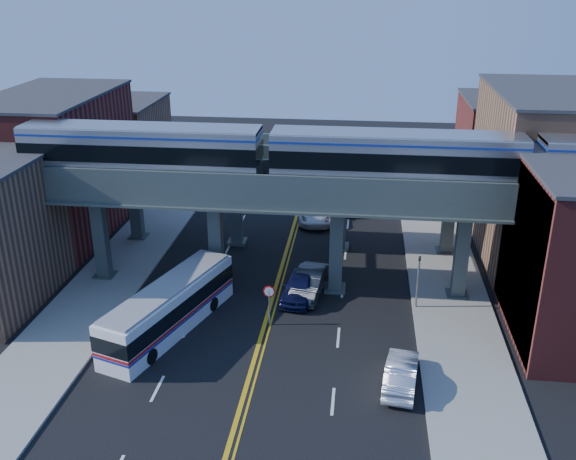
{
  "coord_description": "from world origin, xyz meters",
  "views": [
    {
      "loc": [
        5.35,
        -30.35,
        19.97
      ],
      "look_at": [
        0.99,
        6.68,
        4.72
      ],
      "focal_mm": 40.0,
      "sensor_mm": 36.0,
      "label": 1
    }
  ],
  "objects_px": {
    "car_lane_b": "(309,283)",
    "car_lane_d": "(355,197)",
    "car_lane_a": "(300,285)",
    "stop_sign": "(269,299)",
    "car_parked_curb": "(401,373)",
    "transit_bus": "(169,308)",
    "car_lane_c": "(317,210)",
    "transit_train": "(396,158)",
    "traffic_signal": "(418,276)"
  },
  "relations": [
    {
      "from": "transit_bus",
      "to": "car_parked_curb",
      "type": "bearing_deg",
      "value": -88.49
    },
    {
      "from": "car_lane_a",
      "to": "car_lane_d",
      "type": "relative_size",
      "value": 0.8
    },
    {
      "from": "transit_train",
      "to": "car_lane_b",
      "type": "height_order",
      "value": "transit_train"
    },
    {
      "from": "transit_bus",
      "to": "car_lane_c",
      "type": "relative_size",
      "value": 1.78
    },
    {
      "from": "traffic_signal",
      "to": "car_lane_a",
      "type": "bearing_deg",
      "value": 174.42
    },
    {
      "from": "car_lane_a",
      "to": "car_lane_d",
      "type": "bearing_deg",
      "value": 86.48
    },
    {
      "from": "transit_bus",
      "to": "car_lane_d",
      "type": "relative_size",
      "value": 1.77
    },
    {
      "from": "car_lane_a",
      "to": "car_lane_d",
      "type": "distance_m",
      "value": 17.91
    },
    {
      "from": "stop_sign",
      "to": "transit_bus",
      "type": "relative_size",
      "value": 0.24
    },
    {
      "from": "car_lane_c",
      "to": "transit_train",
      "type": "bearing_deg",
      "value": -68.05
    },
    {
      "from": "car_lane_a",
      "to": "car_parked_curb",
      "type": "xyz_separation_m",
      "value": [
        6.08,
        -8.99,
        -0.1
      ]
    },
    {
      "from": "car_lane_a",
      "to": "car_parked_curb",
      "type": "distance_m",
      "value": 10.85
    },
    {
      "from": "car_lane_a",
      "to": "transit_train",
      "type": "bearing_deg",
      "value": 19.26
    },
    {
      "from": "car_lane_c",
      "to": "car_parked_curb",
      "type": "distance_m",
      "value": 23.88
    },
    {
      "from": "transit_train",
      "to": "stop_sign",
      "type": "xyz_separation_m",
      "value": [
        -7.17,
        -5.0,
        -7.51
      ]
    },
    {
      "from": "transit_bus",
      "to": "car_lane_c",
      "type": "bearing_deg",
      "value": -2.53
    },
    {
      "from": "car_lane_d",
      "to": "stop_sign",
      "type": "bearing_deg",
      "value": -101.46
    },
    {
      "from": "stop_sign",
      "to": "car_parked_curb",
      "type": "height_order",
      "value": "stop_sign"
    },
    {
      "from": "stop_sign",
      "to": "traffic_signal",
      "type": "distance_m",
      "value": 9.41
    },
    {
      "from": "stop_sign",
      "to": "car_lane_a",
      "type": "distance_m",
      "value": 4.12
    },
    {
      "from": "car_lane_c",
      "to": "stop_sign",
      "type": "bearing_deg",
      "value": -96.7
    },
    {
      "from": "car_lane_a",
      "to": "car_lane_b",
      "type": "xyz_separation_m",
      "value": [
        0.53,
        0.5,
        -0.02
      ]
    },
    {
      "from": "stop_sign",
      "to": "transit_bus",
      "type": "distance_m",
      "value": 5.91
    },
    {
      "from": "transit_train",
      "to": "car_lane_a",
      "type": "relative_size",
      "value": 9.52
    },
    {
      "from": "car_lane_c",
      "to": "car_parked_curb",
      "type": "xyz_separation_m",
      "value": [
        6.08,
        -23.1,
        -0.12
      ]
    },
    {
      "from": "car_lane_b",
      "to": "car_lane_c",
      "type": "height_order",
      "value": "car_lane_c"
    },
    {
      "from": "traffic_signal",
      "to": "car_lane_d",
      "type": "xyz_separation_m",
      "value": [
        -4.26,
        18.36,
        -1.4
      ]
    },
    {
      "from": "car_lane_b",
      "to": "car_lane_d",
      "type": "relative_size",
      "value": 0.8
    },
    {
      "from": "car_lane_c",
      "to": "car_parked_curb",
      "type": "relative_size",
      "value": 1.37
    },
    {
      "from": "car_lane_a",
      "to": "car_lane_d",
      "type": "xyz_separation_m",
      "value": [
        3.14,
        17.63,
        0.06
      ]
    },
    {
      "from": "car_lane_b",
      "to": "car_parked_curb",
      "type": "bearing_deg",
      "value": -51.94
    },
    {
      "from": "car_lane_c",
      "to": "car_lane_d",
      "type": "bearing_deg",
      "value": 46.44
    },
    {
      "from": "transit_train",
      "to": "car_lane_a",
      "type": "xyz_separation_m",
      "value": [
        -5.67,
        -1.28,
        -8.42
      ]
    },
    {
      "from": "traffic_signal",
      "to": "car_lane_d",
      "type": "bearing_deg",
      "value": 103.07
    },
    {
      "from": "traffic_signal",
      "to": "car_lane_d",
      "type": "distance_m",
      "value": 18.9
    },
    {
      "from": "transit_train",
      "to": "car_lane_c",
      "type": "distance_m",
      "value": 16.36
    },
    {
      "from": "transit_bus",
      "to": "car_lane_c",
      "type": "height_order",
      "value": "transit_bus"
    },
    {
      "from": "transit_train",
      "to": "traffic_signal",
      "type": "xyz_separation_m",
      "value": [
        1.73,
        -2.0,
        -6.97
      ]
    },
    {
      "from": "stop_sign",
      "to": "car_lane_d",
      "type": "distance_m",
      "value": 21.87
    },
    {
      "from": "car_lane_d",
      "to": "car_lane_c",
      "type": "bearing_deg",
      "value": -130.88
    },
    {
      "from": "car_parked_curb",
      "to": "car_lane_a",
      "type": "bearing_deg",
      "value": -48.73
    },
    {
      "from": "car_lane_a",
      "to": "car_lane_b",
      "type": "bearing_deg",
      "value": 49.85
    },
    {
      "from": "stop_sign",
      "to": "traffic_signal",
      "type": "xyz_separation_m",
      "value": [
        8.9,
        3.0,
        0.54
      ]
    },
    {
      "from": "transit_bus",
      "to": "car_lane_d",
      "type": "height_order",
      "value": "transit_bus"
    },
    {
      "from": "transit_train",
      "to": "car_parked_curb",
      "type": "relative_size",
      "value": 10.47
    },
    {
      "from": "transit_train",
      "to": "car_lane_c",
      "type": "bearing_deg",
      "value": 113.84
    },
    {
      "from": "traffic_signal",
      "to": "stop_sign",
      "type": "bearing_deg",
      "value": -161.37
    },
    {
      "from": "traffic_signal",
      "to": "car_lane_a",
      "type": "height_order",
      "value": "traffic_signal"
    },
    {
      "from": "transit_train",
      "to": "stop_sign",
      "type": "height_order",
      "value": "transit_train"
    },
    {
      "from": "car_lane_c",
      "to": "traffic_signal",
      "type": "bearing_deg",
      "value": -65.38
    }
  ]
}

